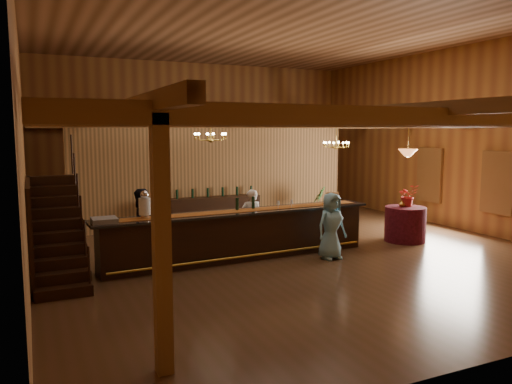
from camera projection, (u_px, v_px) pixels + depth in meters
name	position (u px, v px, depth m)	size (l,w,h in m)	color
floor	(281.00, 246.00, 13.04)	(14.00, 14.00, 0.00)	#49311D
ceiling	(283.00, 29.00, 12.36)	(14.00, 14.00, 0.00)	#A16D48
wall_back	(197.00, 137.00, 19.02)	(12.00, 0.10, 5.50)	#A06931
wall_left	(23.00, 142.00, 10.22)	(0.10, 14.00, 5.50)	#A06931
wall_right	(457.00, 138.00, 15.18)	(0.10, 14.00, 5.50)	#A06931
beam_grid	(273.00, 121.00, 13.10)	(11.90, 13.90, 0.39)	brown
support_posts	(291.00, 187.00, 12.39)	(9.20, 10.20, 3.20)	brown
partition_wall	(217.00, 176.00, 15.80)	(9.00, 0.18, 3.10)	olive
window_right_front	(498.00, 183.00, 13.86)	(0.12, 1.05, 1.75)	white
window_right_back	(430.00, 175.00, 16.21)	(0.12, 1.05, 1.75)	white
staircase	(58.00, 230.00, 10.00)	(1.00, 2.80, 2.00)	black
backroom_boxes	(203.00, 200.00, 17.82)	(4.10, 0.60, 1.10)	black
tasting_bar	(240.00, 235.00, 11.65)	(6.82, 1.20, 1.14)	black
beverage_dispenser	(145.00, 205.00, 10.58)	(0.26, 0.26, 0.60)	silver
glass_rack_tray	(104.00, 220.00, 10.12)	(0.50, 0.50, 0.10)	gray
raffle_drum	(333.00, 197.00, 12.70)	(0.34, 0.24, 0.30)	#A5733C
bar_bottle_0	(237.00, 204.00, 11.67)	(0.07, 0.07, 0.30)	black
bar_bottle_1	(253.00, 203.00, 11.87)	(0.07, 0.07, 0.30)	black
backbar_shelf	(208.00, 212.00, 15.51)	(3.35, 0.52, 0.94)	black
round_table	(405.00, 224.00, 13.50)	(1.09, 1.09, 0.94)	#56101F
chandelier_left	(211.00, 136.00, 12.01)	(0.80, 0.80, 0.50)	gold
chandelier_right	(336.00, 144.00, 15.55)	(0.80, 0.80, 0.80)	gold
pendant_lamp	(408.00, 153.00, 13.27)	(0.52, 0.52, 0.90)	gold
bartender	(251.00, 219.00, 12.55)	(0.56, 0.37, 1.53)	white
staff_second	(140.00, 226.00, 11.29)	(0.82, 0.64, 1.69)	black
guest	(331.00, 226.00, 11.62)	(0.76, 0.50, 1.56)	#7ABFDD
floor_plant	(317.00, 204.00, 16.31)	(0.65, 0.53, 1.19)	#366229
table_flowers	(408.00, 195.00, 13.53)	(0.54, 0.47, 0.60)	#AD2722
table_vase	(402.00, 202.00, 13.45)	(0.13, 0.13, 0.27)	gold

